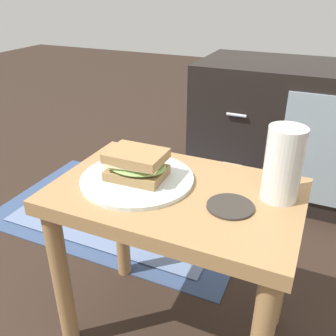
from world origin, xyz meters
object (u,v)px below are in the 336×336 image
at_px(sandwich_front, 137,164).
at_px(coaster, 230,206).
at_px(tv_cabinet, 307,133).
at_px(beer_glass, 283,166).
at_px(plate, 138,178).

distance_m(sandwich_front, coaster, 0.24).
height_order(tv_cabinet, sandwich_front, tv_cabinet).
distance_m(beer_glass, coaster, 0.14).
xyz_separation_m(tv_cabinet, plate, (-0.32, -0.94, 0.17)).
relative_size(tv_cabinet, beer_glass, 5.91).
distance_m(tv_cabinet, sandwich_front, 1.02).
bearing_deg(coaster, sandwich_front, 173.56).
distance_m(tv_cabinet, beer_glass, 0.92).
bearing_deg(coaster, tv_cabinet, 84.70).
xyz_separation_m(sandwich_front, beer_glass, (0.32, 0.05, 0.04)).
bearing_deg(sandwich_front, beer_glass, 9.69).
xyz_separation_m(plate, coaster, (0.23, -0.03, -0.00)).
bearing_deg(sandwich_front, plate, -153.43).
bearing_deg(tv_cabinet, coaster, -95.30).
bearing_deg(plate, beer_glass, 9.69).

